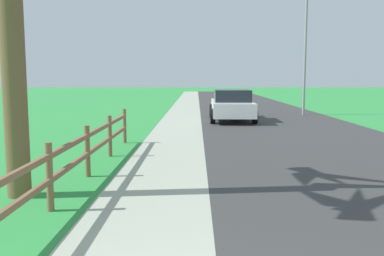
# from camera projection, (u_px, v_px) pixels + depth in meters

# --- Properties ---
(ground_plane) EXTENTS (120.00, 120.00, 0.00)m
(ground_plane) POSITION_uv_depth(u_px,v_px,m) (200.00, 110.00, 27.41)
(ground_plane) COLOR #2F8E40
(road_asphalt) EXTENTS (7.00, 66.00, 0.01)m
(road_asphalt) POSITION_uv_depth(u_px,v_px,m) (250.00, 108.00, 29.36)
(road_asphalt) COLOR #353535
(road_asphalt) RESTS_ON ground
(curb_concrete) EXTENTS (6.00, 66.00, 0.01)m
(curb_concrete) POSITION_uv_depth(u_px,v_px,m) (157.00, 108.00, 29.43)
(curb_concrete) COLOR #9FA692
(curb_concrete) RESTS_ON ground
(grass_verge) EXTENTS (5.00, 66.00, 0.00)m
(grass_verge) POSITION_uv_depth(u_px,v_px,m) (136.00, 107.00, 29.44)
(grass_verge) COLOR #2F8E40
(grass_verge) RESTS_ON ground
(rail_fence) EXTENTS (0.11, 11.70, 1.11)m
(rail_fence) POSITION_uv_depth(u_px,v_px,m) (71.00, 158.00, 7.75)
(rail_fence) COLOR brown
(rail_fence) RESTS_ON ground
(parked_suv_white) EXTENTS (2.20, 4.97, 1.52)m
(parked_suv_white) POSITION_uv_depth(u_px,v_px,m) (232.00, 105.00, 20.63)
(parked_suv_white) COLOR white
(parked_suv_white) RESTS_ON ground
(street_lamp) EXTENTS (1.17, 0.20, 6.87)m
(street_lamp) POSITION_uv_depth(u_px,v_px,m) (307.00, 42.00, 23.24)
(street_lamp) COLOR gray
(street_lamp) RESTS_ON ground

